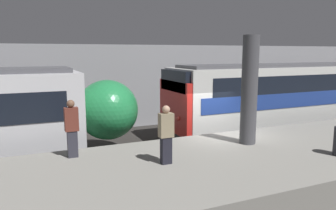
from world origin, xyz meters
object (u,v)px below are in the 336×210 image
object	(u,v)px
person_waiting	(166,133)
person_walking	(72,127)
train_boxy	(324,95)
support_pillar_near	(249,90)

from	to	relation	value
person_waiting	person_walking	distance (m)	2.76
person_waiting	train_boxy	bearing A→B (deg)	22.98
person_waiting	person_walking	size ratio (longest dim) A/B	0.96
train_boxy	person_waiting	distance (m)	12.57
train_boxy	person_walking	bearing A→B (deg)	-166.56
support_pillar_near	person_walking	xyz separation A→B (m)	(-5.53, 0.85, -0.89)
support_pillar_near	person_waiting	distance (m)	3.50
support_pillar_near	train_boxy	xyz separation A→B (m)	(8.28, 4.15, -1.07)
support_pillar_near	person_walking	size ratio (longest dim) A/B	2.12
train_boxy	person_waiting	size ratio (longest dim) A/B	11.44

